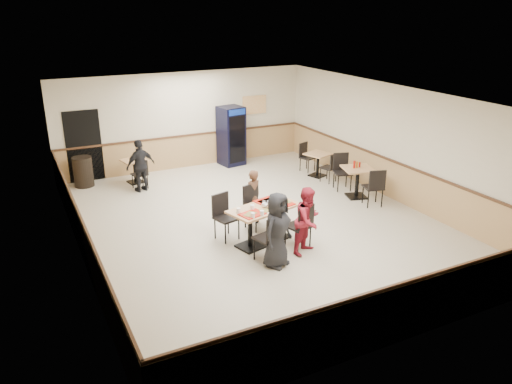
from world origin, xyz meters
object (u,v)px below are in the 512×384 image
diner_man_opposite (252,197)px  side_table_far (318,161)px  lone_diner (141,166)px  side_table_near (357,178)px  main_table (264,219)px  trash_bin (83,172)px  pepsi_cooler (231,136)px  diner_woman_right (308,220)px  back_table (135,167)px  diner_woman_left (277,230)px

diner_man_opposite → side_table_far: size_ratio=1.57×
lone_diner → side_table_near: lone_diner is taller
main_table → trash_bin: (-2.93, 5.53, -0.12)m
lone_diner → trash_bin: 1.82m
diner_man_opposite → main_table: bearing=62.2°
main_table → lone_diner: bearing=94.6°
diner_man_opposite → pepsi_cooler: pepsi_cooler is taller
diner_woman_right → lone_diner: 5.63m
main_table → side_table_far: 4.84m
lone_diner → back_table: bearing=-106.0°
side_table_near → back_table: 6.36m
side_table_far → trash_bin: size_ratio=0.98×
side_table_near → side_table_far: side_table_near is taller
diner_woman_left → pepsi_cooler: (1.96, 6.60, 0.18)m
diner_man_opposite → trash_bin: bearing=-69.4°
diner_woman_left → lone_diner: size_ratio=1.05×
pepsi_cooler → trash_bin: 4.68m
side_table_far → pepsi_cooler: bearing=128.7°
main_table → diner_man_opposite: (0.24, 1.03, 0.11)m
lone_diner → back_table: lone_diner is taller
main_table → back_table: main_table is taller
diner_man_opposite → side_table_far: (3.31, 2.25, -0.19)m
side_table_near → pepsi_cooler: 4.63m
diner_woman_right → diner_man_opposite: size_ratio=1.08×
main_table → trash_bin: trash_bin is taller
diner_man_opposite → side_table_near: (3.28, 0.29, -0.12)m
diner_woman_right → lone_diner: size_ratio=0.98×
side_table_far → back_table: side_table_far is taller
diner_man_opposite → back_table: diner_man_opposite is taller
diner_man_opposite → diner_woman_left: bearing=62.2°
back_table → pepsi_cooler: size_ratio=0.40×
side_table_far → trash_bin: trash_bin is taller
side_table_near → diner_woman_left: bearing=-147.9°
main_table → lone_diner: size_ratio=1.15×
main_table → pepsi_cooler: 5.84m
side_table_far → diner_woman_right: bearing=-125.6°
diner_woman_right → trash_bin: size_ratio=1.67×
main_table → diner_woman_right: size_ratio=1.18×
trash_bin → side_table_far: bearing=-19.1°
trash_bin → side_table_near: bearing=-33.1°
diner_man_opposite → trash_bin: (-3.17, 4.49, -0.23)m
trash_bin → back_table: bearing=-14.1°
diner_woman_left → side_table_far: size_ratio=1.82×
lone_diner → side_table_far: (5.09, -1.11, -0.26)m
back_table → trash_bin: trash_bin is taller
main_table → diner_woman_right: (0.61, -0.81, 0.17)m
side_table_near → side_table_far: (0.03, 1.97, -0.07)m
diner_man_opposite → trash_bin: size_ratio=1.54×
diner_woman_right → back_table: (-2.16, 5.99, -0.26)m
side_table_far → back_table: size_ratio=1.12×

